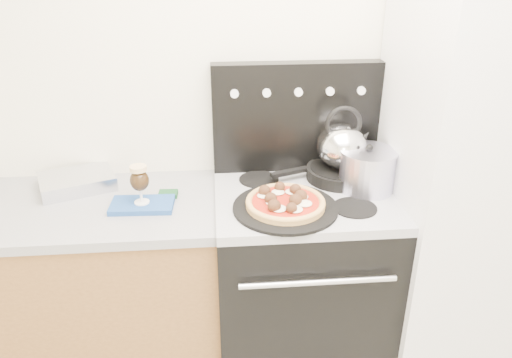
{
  "coord_description": "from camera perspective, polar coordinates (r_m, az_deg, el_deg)",
  "views": [
    {
      "loc": [
        -0.29,
        -0.7,
        1.89
      ],
      "look_at": [
        -0.14,
        1.05,
        1.06
      ],
      "focal_mm": 35.0,
      "sensor_mm": 36.0,
      "label": 1
    }
  ],
  "objects": [
    {
      "name": "stock_pot",
      "position": [
        2.19,
        12.57,
        0.9
      ],
      "size": [
        0.24,
        0.24,
        0.17
      ],
      "primitive_type": "cylinder",
      "rotation": [
        0.0,
        0.0,
        0.02
      ],
      "color": "silver",
      "rests_on": "cooktop"
    },
    {
      "name": "cooktop",
      "position": [
        2.15,
        5.49,
        -2.11
      ],
      "size": [
        0.76,
        0.65,
        0.04
      ],
      "primitive_type": "cube",
      "color": "#ADADB2",
      "rests_on": "stove_body"
    },
    {
      "name": "foil_sheet",
      "position": [
        2.35,
        -19.77,
        -0.26
      ],
      "size": [
        0.37,
        0.33,
        0.06
      ],
      "primitive_type": "cube",
      "rotation": [
        0.0,
        0.0,
        0.37
      ],
      "color": "white",
      "rests_on": "countertop"
    },
    {
      "name": "pizza_pan",
      "position": [
        2.01,
        3.37,
        -3.28
      ],
      "size": [
        0.44,
        0.44,
        0.01
      ],
      "primitive_type": "cylinder",
      "rotation": [
        0.0,
        0.0,
        -0.05
      ],
      "color": "black",
      "rests_on": "cooktop"
    },
    {
      "name": "backguard",
      "position": [
        2.3,
        4.57,
        7.06
      ],
      "size": [
        0.76,
        0.08,
        0.5
      ],
      "primitive_type": "cube",
      "color": "black",
      "rests_on": "cooktop"
    },
    {
      "name": "pizza",
      "position": [
        2.0,
        3.39,
        -2.54
      ],
      "size": [
        0.32,
        0.32,
        0.05
      ],
      "primitive_type": null,
      "rotation": [
        0.0,
        0.0,
        0.0
      ],
      "color": "#EEBF61",
      "rests_on": "pizza_pan"
    },
    {
      "name": "beer_glass",
      "position": [
        2.07,
        -13.13,
        -0.6
      ],
      "size": [
        0.08,
        0.08,
        0.17
      ],
      "primitive_type": null,
      "rotation": [
        0.0,
        0.0,
        -0.06
      ],
      "color": "black",
      "rests_on": "oven_mitt"
    },
    {
      "name": "skillet",
      "position": [
        2.29,
        9.54,
        0.66
      ],
      "size": [
        0.39,
        0.39,
        0.05
      ],
      "primitive_type": "cylinder",
      "rotation": [
        0.0,
        0.0,
        0.35
      ],
      "color": "black",
      "rests_on": "cooktop"
    },
    {
      "name": "tea_kettle",
      "position": [
        2.23,
        9.81,
        4.1
      ],
      "size": [
        0.27,
        0.27,
        0.24
      ],
      "primitive_type": null,
      "rotation": [
        0.0,
        0.0,
        0.24
      ],
      "color": "silver",
      "rests_on": "skillet"
    },
    {
      "name": "oven_mitt",
      "position": [
        2.11,
        -12.87,
        -2.91
      ],
      "size": [
        0.26,
        0.16,
        0.02
      ],
      "primitive_type": "cube",
      "rotation": [
        0.0,
        0.0,
        -0.05
      ],
      "color": "#204991",
      "rests_on": "countertop"
    },
    {
      "name": "stove_body",
      "position": [
        2.4,
        5.03,
        -11.9
      ],
      "size": [
        0.76,
        0.65,
        0.88
      ],
      "primitive_type": "cube",
      "color": "black",
      "rests_on": "ground"
    },
    {
      "name": "base_cabinet",
      "position": [
        2.5,
        -21.5,
        -12.33
      ],
      "size": [
        1.45,
        0.6,
        0.86
      ],
      "primitive_type": "cube",
      "color": "brown",
      "rests_on": "ground"
    },
    {
      "name": "countertop",
      "position": [
        2.27,
        -23.29,
        -3.25
      ],
      "size": [
        1.48,
        0.63,
        0.04
      ],
      "primitive_type": "cube",
      "color": "#929297",
      "rests_on": "base_cabinet"
    },
    {
      "name": "room_shell",
      "position": [
        1.22,
        9.72,
        -6.74
      ],
      "size": [
        3.52,
        3.01,
        2.52
      ],
      "color": "#B2AC9E",
      "rests_on": "ground"
    },
    {
      "name": "fridge",
      "position": [
        2.34,
        22.81,
        -0.45
      ],
      "size": [
        0.64,
        0.68,
        1.9
      ],
      "primitive_type": "cube",
      "color": "silver",
      "rests_on": "ground"
    }
  ]
}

